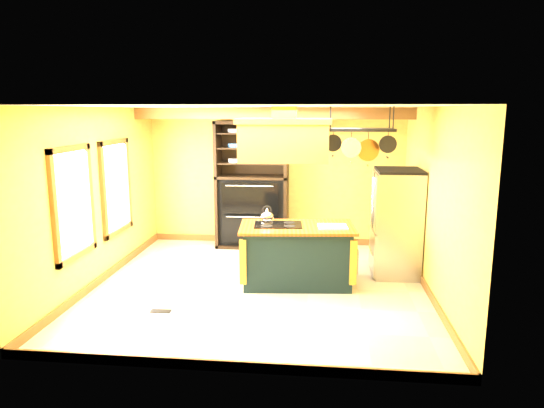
% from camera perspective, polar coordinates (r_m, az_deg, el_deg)
% --- Properties ---
extents(floor, '(5.00, 5.00, 0.00)m').
position_cam_1_polar(floor, '(7.53, -1.41, -9.61)').
color(floor, beige).
rests_on(floor, ground).
extents(ceiling, '(5.00, 5.00, 0.00)m').
position_cam_1_polar(ceiling, '(7.05, -1.51, 11.40)').
color(ceiling, white).
rests_on(ceiling, wall_back).
extents(wall_back, '(5.00, 0.02, 2.70)m').
position_cam_1_polar(wall_back, '(9.62, 0.47, 3.24)').
color(wall_back, gold).
rests_on(wall_back, floor).
extents(wall_front, '(5.00, 0.02, 2.70)m').
position_cam_1_polar(wall_front, '(4.76, -5.37, -4.89)').
color(wall_front, gold).
rests_on(wall_front, floor).
extents(wall_left, '(0.02, 5.00, 2.70)m').
position_cam_1_polar(wall_left, '(7.89, -19.78, 0.86)').
color(wall_left, gold).
rests_on(wall_left, floor).
extents(wall_right, '(0.02, 5.00, 2.70)m').
position_cam_1_polar(wall_right, '(7.28, 18.44, 0.15)').
color(wall_right, gold).
rests_on(wall_right, floor).
extents(ceiling_beam, '(5.00, 0.15, 0.20)m').
position_cam_1_polar(ceiling_beam, '(8.74, -0.03, 10.61)').
color(ceiling_beam, brown).
rests_on(ceiling_beam, ceiling).
extents(window_near, '(0.06, 1.06, 1.56)m').
position_cam_1_polar(window_near, '(7.16, -22.30, 0.12)').
color(window_near, brown).
rests_on(window_near, wall_left).
extents(window_far, '(0.06, 1.06, 1.56)m').
position_cam_1_polar(window_far, '(8.40, -17.83, 1.91)').
color(window_far, brown).
rests_on(window_far, wall_left).
extents(kitchen_island, '(1.81, 1.12, 1.11)m').
position_cam_1_polar(kitchen_island, '(7.50, 2.93, -5.93)').
color(kitchen_island, black).
rests_on(kitchen_island, floor).
extents(range_hood, '(1.38, 0.78, 0.80)m').
position_cam_1_polar(range_hood, '(7.20, 1.48, 7.72)').
color(range_hood, gold).
rests_on(range_hood, ceiling).
extents(pot_rack, '(1.02, 0.48, 0.79)m').
position_cam_1_polar(pot_rack, '(7.19, 10.36, 7.87)').
color(pot_rack, black).
rests_on(pot_rack, ceiling).
extents(refrigerator, '(0.73, 0.86, 1.69)m').
position_cam_1_polar(refrigerator, '(8.09, 14.35, -2.41)').
color(refrigerator, '#9CA0A5').
rests_on(refrigerator, floor).
extents(hutch, '(1.39, 0.63, 2.45)m').
position_cam_1_polar(hutch, '(9.48, -2.30, 0.56)').
color(hutch, black).
rests_on(hutch, floor).
extents(floor_register, '(0.28, 0.13, 0.01)m').
position_cam_1_polar(floor_register, '(6.80, -12.97, -12.17)').
color(floor_register, black).
rests_on(floor_register, floor).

